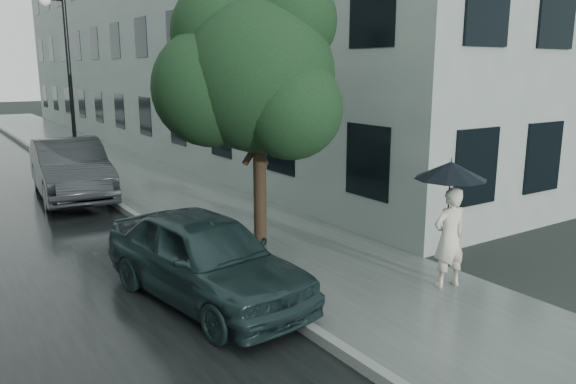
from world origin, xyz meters
TOP-DOWN VIEW (x-y plane):
  - ground at (0.00, 0.00)m, footprint 120.00×120.00m
  - sidewalk at (0.25, 12.00)m, footprint 3.50×60.00m
  - kerb_near at (-1.57, 12.00)m, footprint 0.15×60.00m
  - building_near at (5.47, 19.50)m, footprint 7.02×36.00m
  - pedestrian at (1.27, 0.33)m, footprint 0.65×0.48m
  - umbrella at (1.24, 0.36)m, footprint 1.39×1.39m
  - street_tree at (-0.60, 3.17)m, footprint 3.45×3.14m
  - lamp_post at (-1.59, 13.02)m, footprint 0.84×0.39m
  - car_near at (-2.20, 2.00)m, footprint 2.16×4.17m
  - car_far at (-2.23, 10.38)m, footprint 2.06×4.90m

SIDE VIEW (x-z plane):
  - ground at x=0.00m, z-range 0.00..0.00m
  - sidewalk at x=0.25m, z-range 0.00..0.01m
  - kerb_near at x=-1.57m, z-range 0.00..0.15m
  - car_near at x=-2.20m, z-range 0.01..1.36m
  - car_far at x=-2.23m, z-range 0.01..1.58m
  - pedestrian at x=1.27m, z-range 0.01..1.64m
  - umbrella at x=1.24m, z-range 1.33..2.49m
  - lamp_post at x=-1.59m, z-range 0.39..5.95m
  - street_tree at x=-0.60m, z-range 0.84..5.90m
  - building_near at x=5.47m, z-range 0.00..9.00m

